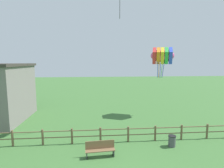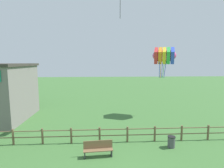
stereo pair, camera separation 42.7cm
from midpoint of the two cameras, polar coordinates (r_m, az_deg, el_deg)
name	(u,v)px [view 2 (the right image)]	position (r m, az deg, el deg)	size (l,w,h in m)	color
wooden_fence	(114,134)	(12.80, 1.51, -15.90)	(21.84, 0.14, 1.11)	brown
park_bench_near_fence	(98,148)	(11.20, -3.39, -20.23)	(1.79, 0.54, 0.94)	brown
trash_bin	(171,142)	(12.91, 19.75, -17.34)	(0.51, 0.51, 0.75)	#4C4C51
kite_rainbow_parafoil	(164,56)	(19.29, 17.30, 8.84)	(2.85, 2.47, 3.21)	#E54C8C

